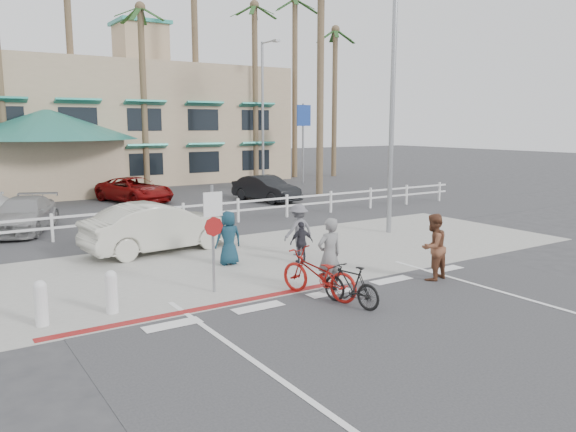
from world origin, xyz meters
TOP-DOWN VIEW (x-y plane):
  - ground at (0.00, 0.00)m, footprint 140.00×140.00m
  - bike_path at (0.00, -2.00)m, footprint 12.00×16.00m
  - sidewalk_plaza at (0.00, 4.50)m, footprint 22.00×7.00m
  - cross_street at (0.00, 8.50)m, footprint 40.00×5.00m
  - parking_lot at (0.00, 18.00)m, footprint 50.00×16.00m
  - curb_red at (-3.00, 1.20)m, footprint 7.00×0.25m
  - rail_fence at (0.50, 10.50)m, footprint 29.40×0.16m
  - building at (2.00, 31.00)m, footprint 28.00×16.00m
  - sign_post at (-2.30, 2.20)m, footprint 0.50×0.10m
  - bollard_0 at (-4.80, 2.00)m, footprint 0.26×0.26m
  - bollard_1 at (-6.20, 2.00)m, footprint 0.26×0.26m
  - streetlight_0 at (6.50, 5.50)m, footprint 0.60×2.00m
  - streetlight_1 at (12.00, 24.00)m, footprint 0.60×2.00m
  - info_sign at (14.00, 22.00)m, footprint 1.20×0.16m
  - palm_4 at (0.00, 26.00)m, footprint 4.00×4.00m
  - palm_5 at (4.00, 25.00)m, footprint 4.00×4.00m
  - palm_6 at (8.00, 26.00)m, footprint 4.00×4.00m
  - palm_7 at (12.00, 25.00)m, footprint 4.00×4.00m
  - palm_8 at (16.00, 26.00)m, footprint 4.00×4.00m
  - palm_9 at (19.00, 25.00)m, footprint 4.00×4.00m
  - palm_11 at (11.00, 16.00)m, footprint 4.00×4.00m
  - bike_red at (-0.43, 0.51)m, footprint 1.31×2.25m
  - rider_red at (0.02, 0.68)m, footprint 0.67×0.45m
  - bike_black at (-0.20, -0.40)m, footprint 0.74×1.62m
  - rider_black at (2.95, 0.10)m, footprint 0.94×0.78m
  - pedestrian_a at (1.59, 4.31)m, footprint 1.08×0.68m
  - pedestrian_child at (1.11, 3.44)m, footprint 0.76×0.42m
  - pedestrian_b at (-0.76, 4.41)m, footprint 0.80×0.56m
  - car_white_sedan at (-1.81, 7.16)m, footprint 4.90×2.14m
  - lot_car_1 at (-4.91, 13.13)m, footprint 3.47×4.80m
  - lot_car_3 at (7.09, 15.41)m, footprint 2.17×4.28m
  - lot_car_5 at (1.22, 18.90)m, footprint 3.42×5.06m

SIDE VIEW (x-z plane):
  - ground at x=0.00m, z-range 0.00..0.00m
  - parking_lot at x=0.00m, z-range 0.00..0.01m
  - bike_path at x=0.00m, z-range 0.00..0.01m
  - cross_street at x=0.00m, z-range 0.00..0.01m
  - sidewalk_plaza at x=0.00m, z-range 0.00..0.01m
  - curb_red at x=-3.00m, z-range 0.00..0.02m
  - bike_black at x=-0.20m, z-range 0.00..0.94m
  - bollard_0 at x=-4.80m, z-range 0.00..0.95m
  - bollard_1 at x=-6.20m, z-range 0.00..0.95m
  - rail_fence at x=0.50m, z-range 0.00..1.00m
  - bike_red at x=-0.43m, z-range 0.00..1.12m
  - pedestrian_child at x=1.11m, z-range 0.00..1.23m
  - lot_car_5 at x=1.22m, z-range 0.00..1.29m
  - lot_car_1 at x=-4.91m, z-range 0.00..1.29m
  - lot_car_3 at x=7.09m, z-range 0.00..1.35m
  - car_white_sedan at x=-1.81m, z-range 0.00..1.57m
  - pedestrian_b at x=-0.76m, z-range 0.00..1.57m
  - pedestrian_a at x=1.59m, z-range 0.00..1.60m
  - rider_black at x=2.95m, z-range 0.00..1.74m
  - rider_red at x=0.02m, z-range 0.00..1.82m
  - sign_post at x=-2.30m, z-range 0.00..2.90m
  - info_sign at x=14.00m, z-range 0.00..5.60m
  - streetlight_0 at x=6.50m, z-range 0.00..9.00m
  - streetlight_1 at x=12.00m, z-range 0.00..9.50m
  - building at x=2.00m, z-range 0.00..11.30m
  - palm_5 at x=4.00m, z-range 0.00..13.00m
  - palm_9 at x=19.00m, z-range 0.00..13.00m
  - palm_7 at x=12.00m, z-range 0.00..14.00m
  - palm_11 at x=11.00m, z-range 0.00..14.00m
  - palm_4 at x=0.00m, z-range 0.00..15.00m
  - palm_8 at x=16.00m, z-range 0.00..15.00m
  - palm_6 at x=8.00m, z-range 0.00..17.00m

